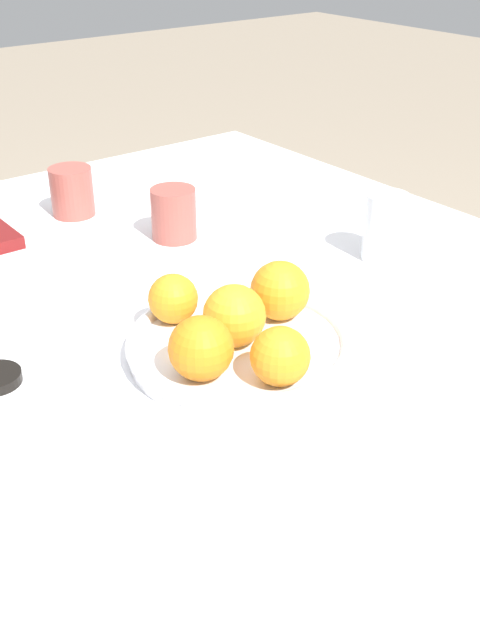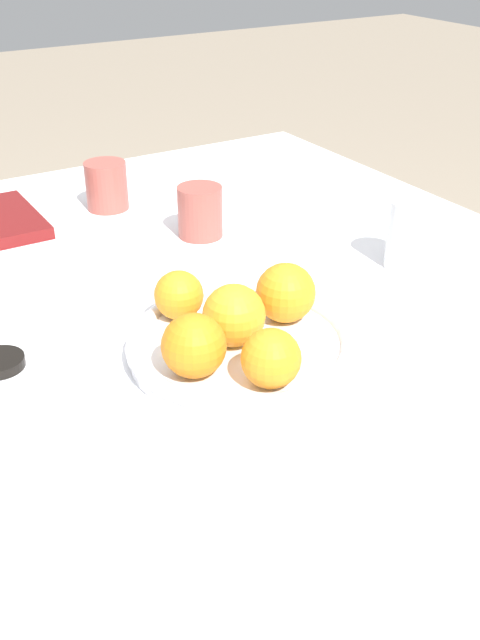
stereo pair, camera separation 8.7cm
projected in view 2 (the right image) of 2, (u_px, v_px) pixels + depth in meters
The scene contains 11 objects.
ground_plane at pixel (166, 599), 1.46m from camera, with size 12.00×12.00×0.00m, color gray.
table at pixel (156, 457), 1.29m from camera, with size 1.18×1.00×0.72m.
fruit_platter at pixel (240, 345), 0.89m from camera, with size 0.27×0.27×0.03m.
orange_0 at pixel (234, 315), 0.87m from camera, with size 0.07×0.07×0.07m.
orange_1 at pixel (286, 293), 0.92m from camera, with size 0.07×0.07×0.07m.
orange_2 at pixel (271, 359), 0.79m from camera, with size 0.07×0.07×0.07m.
orange_3 at pixel (194, 346), 0.81m from camera, with size 0.07×0.07×0.07m.
orange_4 at pixel (179, 295), 0.92m from camera, with size 0.06×0.06×0.06m.
water_glass at pixel (409, 234), 1.09m from camera, with size 0.06×0.06×0.10m.
cup_0 at pixel (107, 186), 1.30m from camera, with size 0.07×0.07×0.08m.
cup_1 at pixel (200, 212), 1.19m from camera, with size 0.07×0.07×0.08m.
Camera 2 is at (-0.39, -0.93, 1.20)m, focal length 42.00 mm.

